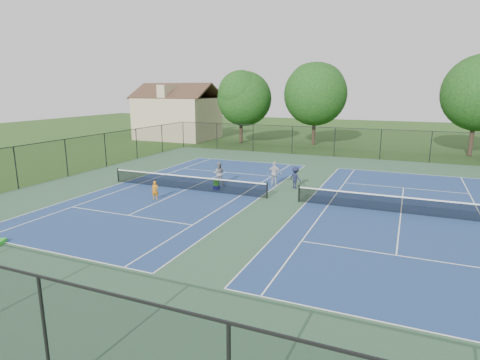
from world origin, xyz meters
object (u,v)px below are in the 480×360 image
at_px(child_player, 155,190).
at_px(ball_crate, 216,188).
at_px(clapboard_house, 178,116).
at_px(tree_back_a, 241,95).
at_px(tree_back_d, 478,89).
at_px(tree_back_b, 315,91).
at_px(ball_hopper, 216,183).
at_px(instructor, 219,173).
at_px(bystander_b, 295,178).
at_px(bystander_a, 274,174).

height_order(child_player, ball_crate, child_player).
height_order(clapboard_house, child_player, clapboard_house).
bearing_deg(tree_back_a, tree_back_d, 0.00).
bearing_deg(tree_back_b, ball_hopper, -92.34).
height_order(ball_crate, ball_hopper, ball_hopper).
xyz_separation_m(tree_back_a, instructor, (7.44, -21.79, -5.19)).
distance_m(clapboard_house, instructor, 28.78).
relative_size(bystander_b, ball_hopper, 3.84).
relative_size(clapboard_house, child_player, 8.99).
height_order(tree_back_a, bystander_b, tree_back_a).
relative_size(tree_back_b, bystander_b, 6.52).
height_order(tree_back_a, clapboard_house, tree_back_a).
bearing_deg(ball_hopper, bystander_a, 40.62).
xyz_separation_m(tree_back_a, ball_crate, (7.97, -23.27, -5.88)).
xyz_separation_m(tree_back_a, tree_back_d, (26.00, 0.00, 0.79)).
xyz_separation_m(tree_back_a, ball_hopper, (7.97, -23.27, -5.53)).
bearing_deg(bystander_b, tree_back_b, -54.30).
xyz_separation_m(bystander_b, ball_hopper, (-4.93, -2.61, -0.26)).
relative_size(tree_back_b, child_player, 8.35).
distance_m(child_player, instructor, 5.58).
xyz_separation_m(tree_back_a, child_player, (5.47, -27.00, -5.44)).
xyz_separation_m(instructor, ball_crate, (0.53, -1.49, -0.69)).
bearing_deg(clapboard_house, instructor, -52.57).
bearing_deg(ball_crate, child_player, -123.78).
bearing_deg(child_player, tree_back_b, 64.96).
distance_m(bystander_a, ball_crate, 4.42).
relative_size(tree_back_d, ball_hopper, 25.87).
relative_size(child_player, instructor, 0.71).
bearing_deg(instructor, bystander_a, -179.60).
height_order(tree_back_d, ball_hopper, tree_back_d).
relative_size(clapboard_house, ball_hopper, 26.96).
height_order(tree_back_a, tree_back_b, tree_back_b).
distance_m(instructor, bystander_b, 5.58).
bearing_deg(clapboard_house, ball_crate, -53.49).
bearing_deg(clapboard_house, tree_back_d, -1.59).
bearing_deg(bystander_b, tree_back_a, -32.09).
distance_m(tree_back_d, bystander_a, 25.88).
bearing_deg(tree_back_b, ball_crate, -92.34).
distance_m(tree_back_b, bystander_a, 23.26).
bearing_deg(tree_back_a, tree_back_b, 12.53).
bearing_deg(bystander_b, tree_back_d, -96.44).
distance_m(instructor, bystander_a, 4.06).
height_order(child_player, bystander_a, bystander_a).
xyz_separation_m(tree_back_d, ball_hopper, (-18.03, -23.27, -6.31)).
bearing_deg(child_player, ball_hopper, 38.12).
distance_m(tree_back_b, clapboard_house, 19.35).
relative_size(instructor, bystander_b, 1.10).
bearing_deg(bystander_b, ball_crate, 53.82).
distance_m(tree_back_a, ball_crate, 25.29).
relative_size(tree_back_b, clapboard_house, 0.93).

